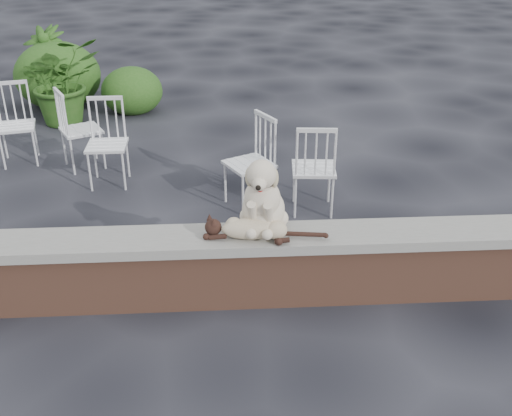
{
  "coord_description": "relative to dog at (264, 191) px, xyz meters",
  "views": [
    {
      "loc": [
        0.26,
        -3.97,
        2.84
      ],
      "look_at": [
        0.51,
        0.2,
        0.7
      ],
      "focal_mm": 42.71,
      "sensor_mm": 36.0,
      "label": 1
    }
  ],
  "objects": [
    {
      "name": "capstone",
      "position": [
        -0.56,
        -0.1,
        -0.35
      ],
      "size": [
        6.2,
        0.4,
        0.08
      ],
      "primitive_type": "cube",
      "color": "slate",
      "rests_on": "brick_wall"
    },
    {
      "name": "chair_b",
      "position": [
        -1.54,
        2.17,
        -0.42
      ],
      "size": [
        0.57,
        0.57,
        0.94
      ],
      "primitive_type": null,
      "rotation": [
        0.0,
        0.0,
        0.01
      ],
      "color": "white",
      "rests_on": "ground"
    },
    {
      "name": "chair_d",
      "position": [
        -0.03,
        1.56,
        -0.42
      ],
      "size": [
        0.76,
        0.76,
        0.94
      ],
      "primitive_type": null,
      "rotation": [
        0.0,
        0.0,
        -1.08
      ],
      "color": "white",
      "rests_on": "ground"
    },
    {
      "name": "chair_e",
      "position": [
        -1.91,
        2.68,
        -0.42
      ],
      "size": [
        0.75,
        0.75,
        0.94
      ],
      "primitive_type": null,
      "rotation": [
        0.0,
        0.0,
        2.03
      ],
      "color": "white",
      "rests_on": "ground"
    },
    {
      "name": "shrubbery",
      "position": [
        -2.93,
        4.55,
        -0.49
      ],
      "size": [
        3.78,
        3.07,
        1.01
      ],
      "color": "#225117",
      "rests_on": "ground"
    },
    {
      "name": "dog",
      "position": [
        0.0,
        0.0,
        0.0
      ],
      "size": [
        0.51,
        0.61,
        0.62
      ],
      "primitive_type": null,
      "rotation": [
        0.0,
        0.0,
        -0.2
      ],
      "color": "beige",
      "rests_on": "capstone"
    },
    {
      "name": "potted_plant_a",
      "position": [
        -2.47,
        4.3,
        -0.3
      ],
      "size": [
        1.4,
        1.36,
        1.19
      ],
      "primitive_type": "imported",
      "rotation": [
        0.0,
        0.0,
        0.55
      ],
      "color": "#225117",
      "rests_on": "ground"
    },
    {
      "name": "potted_plant_b",
      "position": [
        -2.9,
        5.26,
        -0.32
      ],
      "size": [
        0.86,
        0.86,
        1.15
      ],
      "primitive_type": "imported",
      "rotation": [
        0.0,
        0.0,
        -0.43
      ],
      "color": "#225117",
      "rests_on": "ground"
    },
    {
      "name": "ground",
      "position": [
        -0.56,
        -0.1,
        -0.89
      ],
      "size": [
        60.0,
        60.0,
        0.0
      ],
      "primitive_type": "plane",
      "color": "black",
      "rests_on": "ground"
    },
    {
      "name": "chair_c",
      "position": [
        0.6,
        1.41,
        -0.42
      ],
      "size": [
        0.61,
        0.61,
        0.94
      ],
      "primitive_type": null,
      "rotation": [
        0.0,
        0.0,
        3.05
      ],
      "color": "white",
      "rests_on": "ground"
    },
    {
      "name": "cat",
      "position": [
        -0.08,
        -0.15,
        -0.22
      ],
      "size": [
        1.11,
        0.47,
        0.18
      ],
      "primitive_type": null,
      "rotation": [
        0.0,
        0.0,
        -0.2
      ],
      "color": "tan",
      "rests_on": "capstone"
    },
    {
      "name": "brick_wall",
      "position": [
        -0.56,
        -0.1,
        -0.64
      ],
      "size": [
        6.0,
        0.3,
        0.5
      ],
      "primitive_type": "cube",
      "color": "brown",
      "rests_on": "ground"
    },
    {
      "name": "chair_a",
      "position": [
        -2.7,
        2.86,
        -0.42
      ],
      "size": [
        0.67,
        0.67,
        0.94
      ],
      "primitive_type": null,
      "rotation": [
        0.0,
        0.0,
        0.22
      ],
      "color": "white",
      "rests_on": "ground"
    }
  ]
}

